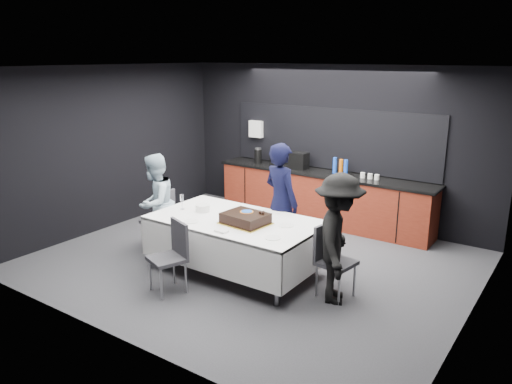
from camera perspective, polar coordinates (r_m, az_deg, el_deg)
ground at (r=7.44m, az=-0.44°, el=-7.99°), size 6.00×6.00×0.00m
room_shell at (r=6.92m, az=-0.47°, el=6.29°), size 6.04×5.04×2.82m
kitchenette at (r=9.07m, az=7.53°, el=-0.15°), size 4.10×0.64×2.05m
party_table at (r=6.91m, az=-2.36°, el=-4.18°), size 2.32×1.32×0.78m
cake_assembly at (r=6.64m, az=-1.22°, el=-3.05°), size 0.64×0.54×0.18m
plate_stack at (r=7.21m, az=-6.11°, el=-1.83°), size 0.20×0.20×0.10m
loose_plate_near at (r=6.81m, az=-7.42°, el=-3.32°), size 0.21×0.21×0.01m
loose_plate_right_a at (r=6.60m, az=3.43°, el=-3.82°), size 0.21×0.21×0.01m
loose_plate_right_b at (r=6.16m, az=1.93°, el=-5.25°), size 0.20×0.20×0.01m
loose_plate_far at (r=7.17m, az=0.55°, el=-2.20°), size 0.18×0.18×0.01m
fork_pile at (r=6.37m, az=-3.97°, el=-4.48°), size 0.17×0.11×0.03m
champagne_flute at (r=7.31m, az=-8.47°, el=-0.77°), size 0.06×0.06×0.22m
chair_left at (r=7.94m, az=-10.73°, el=-2.60°), size 0.50×0.50×0.92m
chair_right at (r=6.37m, az=8.59°, el=-7.12°), size 0.48×0.48×0.92m
chair_near at (r=6.49m, az=-9.53°, el=-6.73°), size 0.54×0.54×0.92m
person_center at (r=7.30m, az=2.87°, el=-1.14°), size 0.74×0.60×1.75m
person_left at (r=7.80m, az=-11.42°, el=-1.25°), size 0.74×0.86×1.52m
person_right at (r=6.13m, az=9.39°, el=-5.31°), size 0.96×1.20×1.62m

